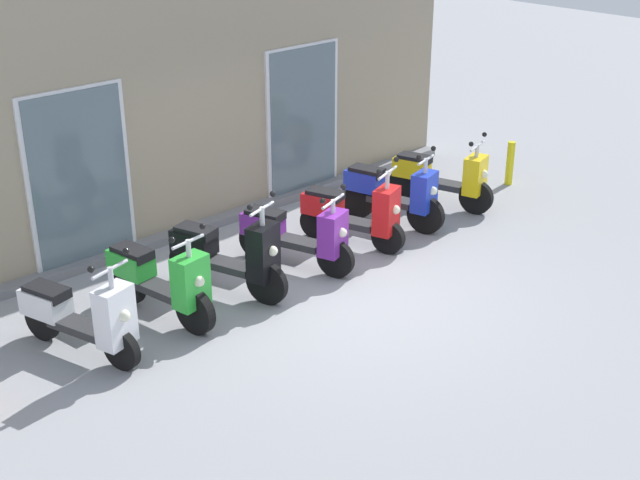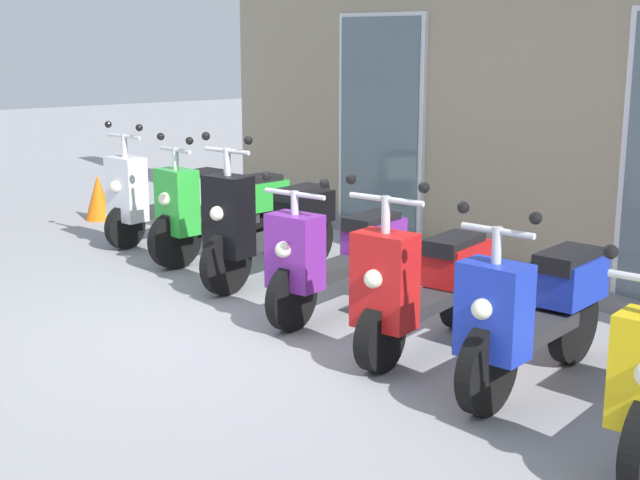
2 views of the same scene
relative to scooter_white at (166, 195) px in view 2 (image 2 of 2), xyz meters
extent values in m
plane|color=#939399|center=(2.97, -0.88, -0.47)|extent=(40.00, 40.00, 0.00)
cube|color=gray|center=(2.97, 2.08, 1.52)|extent=(9.54, 0.30, 3.99)
cube|color=slate|center=(2.97, 1.83, -0.41)|extent=(9.54, 0.20, 0.12)
cube|color=silver|center=(1.12, 1.91, 0.68)|extent=(1.39, 0.04, 2.30)
cube|color=slate|center=(1.12, 1.89, 0.68)|extent=(1.27, 0.02, 2.22)
cylinder|color=black|center=(0.15, -0.51, -0.25)|extent=(0.21, 0.45, 0.44)
cylinder|color=black|center=(-0.17, 0.59, -0.25)|extent=(0.21, 0.45, 0.44)
cube|color=#2D2D30|center=(-0.01, 0.04, -0.15)|extent=(0.44, 0.75, 0.09)
cube|color=white|center=(0.13, -0.48, 0.13)|extent=(0.43, 0.33, 0.63)
sphere|color=#F2EFCC|center=(0.17, -0.60, 0.17)|extent=(0.12, 0.12, 0.12)
cube|color=white|center=(-0.14, 0.49, 0.01)|extent=(0.43, 0.58, 0.28)
cube|color=black|center=(-0.13, 0.45, 0.15)|extent=(0.38, 0.53, 0.11)
cylinder|color=silver|center=(0.13, -0.48, 0.55)|extent=(0.06, 0.06, 0.24)
cylinder|color=silver|center=(0.13, -0.48, 0.65)|extent=(0.47, 0.16, 0.04)
sphere|color=black|center=(0.36, -0.41, 0.75)|extent=(0.07, 0.07, 0.07)
sphere|color=black|center=(-0.10, -0.54, 0.75)|extent=(0.07, 0.07, 0.07)
cylinder|color=black|center=(1.12, -0.43, -0.21)|extent=(0.19, 0.53, 0.52)
cylinder|color=black|center=(0.94, 0.66, -0.21)|extent=(0.19, 0.53, 0.52)
cube|color=#2D2D30|center=(1.03, 0.11, -0.11)|extent=(0.37, 0.72, 0.09)
cube|color=green|center=(1.11, -0.39, 0.15)|extent=(0.41, 0.30, 0.59)
sphere|color=#F2EFCC|center=(1.13, -0.52, 0.19)|extent=(0.12, 0.12, 0.12)
cube|color=green|center=(0.96, 0.56, 0.09)|extent=(0.38, 0.56, 0.28)
cube|color=black|center=(0.96, 0.52, 0.23)|extent=(0.33, 0.52, 0.11)
cylinder|color=silver|center=(1.11, -0.39, 0.53)|extent=(0.06, 0.06, 0.21)
cylinder|color=silver|center=(1.11, -0.39, 0.62)|extent=(0.45, 0.11, 0.04)
sphere|color=black|center=(1.33, -0.36, 0.72)|extent=(0.07, 0.07, 0.07)
sphere|color=black|center=(0.89, -0.43, 0.72)|extent=(0.07, 0.07, 0.07)
cylinder|color=black|center=(2.12, -0.45, -0.20)|extent=(0.25, 0.53, 0.53)
cylinder|color=black|center=(1.78, 0.63, -0.20)|extent=(0.25, 0.53, 0.53)
cube|color=#2D2D30|center=(1.95, 0.09, -0.10)|extent=(0.46, 0.74, 0.09)
cube|color=black|center=(2.11, -0.41, 0.19)|extent=(0.44, 0.34, 0.66)
sphere|color=#F2EFCC|center=(2.15, -0.53, 0.23)|extent=(0.12, 0.12, 0.12)
cube|color=black|center=(1.81, 0.53, 0.10)|extent=(0.44, 0.59, 0.28)
cube|color=black|center=(1.82, 0.49, 0.24)|extent=(0.39, 0.54, 0.11)
cylinder|color=silver|center=(2.11, -0.41, 0.62)|extent=(0.06, 0.06, 0.24)
cylinder|color=silver|center=(2.11, -0.41, 0.72)|extent=(0.46, 0.18, 0.04)
sphere|color=black|center=(2.33, -0.34, 0.82)|extent=(0.07, 0.07, 0.07)
sphere|color=black|center=(1.89, -0.48, 0.82)|extent=(0.07, 0.07, 0.07)
cylinder|color=black|center=(3.19, -0.49, -0.22)|extent=(0.24, 0.50, 0.49)
cylinder|color=black|center=(2.83, 0.61, -0.22)|extent=(0.24, 0.50, 0.49)
cube|color=#2D2D30|center=(3.01, 0.06, -0.12)|extent=(0.47, 0.76, 0.09)
cube|color=purple|center=(3.17, -0.45, 0.11)|extent=(0.44, 0.35, 0.54)
sphere|color=#F2EFCC|center=(3.21, -0.57, 0.15)|extent=(0.12, 0.12, 0.12)
cube|color=purple|center=(2.86, 0.51, 0.03)|extent=(0.45, 0.59, 0.28)
cube|color=black|center=(2.87, 0.47, 0.17)|extent=(0.40, 0.54, 0.11)
cylinder|color=silver|center=(3.17, -0.45, 0.46)|extent=(0.06, 0.06, 0.19)
cylinder|color=silver|center=(3.17, -0.45, 0.53)|extent=(0.51, 0.20, 0.04)
sphere|color=black|center=(3.42, -0.37, 0.63)|extent=(0.07, 0.07, 0.07)
sphere|color=black|center=(2.92, -0.53, 0.63)|extent=(0.07, 0.07, 0.07)
cylinder|color=black|center=(4.18, -0.45, -0.25)|extent=(0.26, 0.46, 0.44)
cylinder|color=black|center=(3.83, 0.56, -0.25)|extent=(0.26, 0.46, 0.44)
cube|color=#2D2D30|center=(4.01, 0.06, -0.15)|extent=(0.46, 0.71, 0.09)
cube|color=red|center=(4.17, -0.41, 0.12)|extent=(0.44, 0.35, 0.61)
sphere|color=#F2EFCC|center=(4.21, -0.54, 0.16)|extent=(0.12, 0.12, 0.12)
cube|color=red|center=(3.86, 0.47, 0.05)|extent=(0.45, 0.59, 0.28)
cube|color=black|center=(3.88, 0.43, 0.19)|extent=(0.40, 0.54, 0.11)
cylinder|color=silver|center=(4.17, -0.41, 0.53)|extent=(0.06, 0.06, 0.25)
cylinder|color=silver|center=(4.17, -0.41, 0.64)|extent=(0.51, 0.21, 0.04)
sphere|color=black|center=(4.42, -0.33, 0.74)|extent=(0.07, 0.07, 0.07)
sphere|color=black|center=(3.91, -0.50, 0.74)|extent=(0.07, 0.07, 0.07)
cylinder|color=black|center=(5.03, -0.36, -0.20)|extent=(0.23, 0.55, 0.54)
cylinder|color=black|center=(4.76, 0.68, -0.20)|extent=(0.23, 0.55, 0.54)
cube|color=#2D2D30|center=(4.90, 0.16, -0.10)|extent=(0.42, 0.71, 0.09)
cube|color=#1E38C6|center=(5.02, -0.32, 0.13)|extent=(0.43, 0.33, 0.54)
sphere|color=#F2EFCC|center=(5.06, -0.45, 0.17)|extent=(0.12, 0.12, 0.12)
cube|color=#1E38C6|center=(4.79, 0.59, 0.12)|extent=(0.42, 0.58, 0.28)
cube|color=black|center=(4.80, 0.55, 0.26)|extent=(0.37, 0.53, 0.11)
cylinder|color=silver|center=(5.02, -0.32, 0.50)|extent=(0.06, 0.06, 0.22)
cylinder|color=silver|center=(5.02, -0.32, 0.59)|extent=(0.44, 0.15, 0.04)
sphere|color=black|center=(5.24, -0.26, 0.69)|extent=(0.07, 0.07, 0.07)
sphere|color=black|center=(4.81, -0.38, 0.69)|extent=(0.07, 0.07, 0.07)
sphere|color=black|center=(5.85, -0.43, 0.65)|extent=(0.07, 0.07, 0.07)
cone|color=orange|center=(-1.36, -0.22, -0.21)|extent=(0.32, 0.32, 0.52)
camera|label=1|loc=(-3.53, -7.40, 4.36)|focal=48.63mm
camera|label=2|loc=(8.41, -3.80, 1.65)|focal=50.27mm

